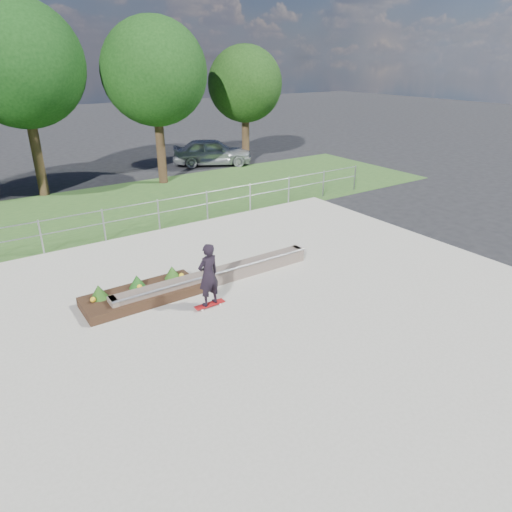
{
  "coord_description": "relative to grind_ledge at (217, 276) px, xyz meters",
  "views": [
    {
      "loc": [
        -5.97,
        -7.54,
        5.87
      ],
      "look_at": [
        0.2,
        1.5,
        1.1
      ],
      "focal_mm": 32.0,
      "sensor_mm": 36.0,
      "label": 1
    }
  ],
  "objects": [
    {
      "name": "tree_mid_left",
      "position": [
        -2.06,
        12.47,
        5.34
      ],
      "size": [
        5.25,
        5.25,
        8.25
      ],
      "color": "#312213",
      "rests_on": "ground"
    },
    {
      "name": "tree_mid_right",
      "position": [
        3.44,
        11.47,
        4.97
      ],
      "size": [
        4.9,
        4.9,
        7.7
      ],
      "color": "#312013",
      "rests_on": "ground"
    },
    {
      "name": "fence",
      "position": [
        0.44,
        4.97,
        0.51
      ],
      "size": [
        20.06,
        0.06,
        1.2
      ],
      "color": "gray",
      "rests_on": "ground"
    },
    {
      "name": "grass_verge",
      "position": [
        0.44,
        8.47,
        -0.25
      ],
      "size": [
        30.0,
        8.0,
        0.02
      ],
      "primitive_type": "cube",
      "color": "#2D5120",
      "rests_on": "ground"
    },
    {
      "name": "tree_far_right",
      "position": [
        9.44,
        12.97,
        4.21
      ],
      "size": [
        4.2,
        4.2,
        6.6
      ],
      "color": "#312113",
      "rests_on": "ground"
    },
    {
      "name": "grind_ledge",
      "position": [
        0.0,
        0.0,
        0.0
      ],
      "size": [
        6.0,
        0.44,
        0.43
      ],
      "color": "brown",
      "rests_on": "concrete_slab"
    },
    {
      "name": "parked_car",
      "position": [
        7.58,
        13.73,
        0.52
      ],
      "size": [
        4.92,
        3.76,
        1.56
      ],
      "primitive_type": "imported",
      "rotation": [
        0.0,
        0.0,
        1.09
      ],
      "color": "#A7ACB1",
      "rests_on": "ground"
    },
    {
      "name": "ground",
      "position": [
        0.44,
        -2.53,
        -0.26
      ],
      "size": [
        120.0,
        120.0,
        0.0
      ],
      "primitive_type": "plane",
      "color": "black",
      "rests_on": "ground"
    },
    {
      "name": "planter_bed",
      "position": [
        -2.09,
        0.31,
        -0.02
      ],
      "size": [
        3.0,
        1.2,
        0.61
      ],
      "color": "black",
      "rests_on": "concrete_slab"
    },
    {
      "name": "skateboarder",
      "position": [
        -0.81,
        -1.06,
        0.69
      ],
      "size": [
        0.8,
        0.49,
        1.72
      ],
      "color": "white",
      "rests_on": "concrete_slab"
    },
    {
      "name": "concrete_slab",
      "position": [
        0.44,
        -2.53,
        -0.23
      ],
      "size": [
        15.0,
        15.0,
        0.06
      ],
      "primitive_type": "cube",
      "color": "#A5A192",
      "rests_on": "ground"
    }
  ]
}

